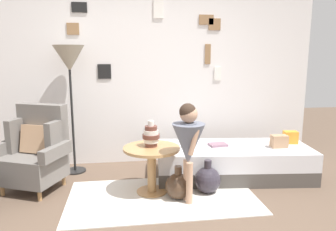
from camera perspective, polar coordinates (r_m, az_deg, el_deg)
name	(u,v)px	position (r m, az deg, el deg)	size (l,w,h in m)	color
ground_plane	(166,228)	(3.11, -0.28, -19.06)	(12.00, 12.00, 0.00)	brown
gallery_wall	(148,71)	(4.64, -3.61, 7.75)	(4.80, 0.12, 2.60)	silver
rug	(162,197)	(3.66, -0.99, -14.13)	(2.03, 1.11, 0.01)	silver
armchair	(36,152)	(4.06, -22.20, -5.88)	(0.89, 0.79, 0.97)	tan
daybed	(233,162)	(4.24, 11.34, -7.93)	(1.97, 0.98, 0.40)	#4C4742
pillow_head	(290,137)	(4.51, 20.68, -3.60)	(0.17, 0.12, 0.16)	orange
pillow_mid	(279,141)	(4.27, 18.91, -4.30)	(0.19, 0.12, 0.15)	tan
side_table	(152,160)	(3.65, -2.88, -7.73)	(0.63, 0.63, 0.53)	tan
vase_striped	(151,136)	(3.60, -2.99, -3.55)	(0.19, 0.19, 0.29)	brown
floor_lamp	(69,63)	(4.31, -16.93, 8.74)	(0.39, 0.39, 1.65)	black
person_child	(188,141)	(3.34, 3.59, -4.44)	(0.34, 0.34, 1.06)	tan
book_on_daybed	(218,145)	(4.17, 8.74, -5.07)	(0.22, 0.16, 0.03)	gray
demijohn_near	(178,186)	(3.59, 1.78, -12.22)	(0.28, 0.28, 0.37)	#473323
demijohn_far	(208,180)	(3.75, 6.95, -11.11)	(0.30, 0.30, 0.38)	#332D38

